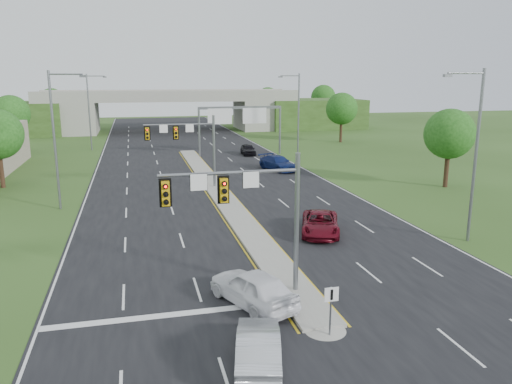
{
  "coord_description": "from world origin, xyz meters",
  "views": [
    {
      "loc": [
        -7.41,
        -21.92,
        10.4
      ],
      "look_at": [
        0.32,
        9.49,
        3.0
      ],
      "focal_mm": 35.0,
      "sensor_mm": 36.0,
      "label": 1
    }
  ],
  "objects_px": {
    "car_white": "(253,287)",
    "car_far_b": "(278,163)",
    "car_far_a": "(320,223)",
    "signal_mast_near": "(251,203)",
    "sign_gantry": "(239,117)",
    "overpass": "(170,113)",
    "car_far_c": "(248,149)",
    "signal_mast_far": "(190,140)",
    "car_silver": "(258,347)",
    "keep_right_sign": "(331,303)"
  },
  "relations": [
    {
      "from": "sign_gantry",
      "to": "car_silver",
      "type": "relative_size",
      "value": 2.55
    },
    {
      "from": "car_white",
      "to": "car_far_c",
      "type": "height_order",
      "value": "car_white"
    },
    {
      "from": "keep_right_sign",
      "to": "signal_mast_far",
      "type": "bearing_deg",
      "value": 94.39
    },
    {
      "from": "car_silver",
      "to": "car_far_a",
      "type": "height_order",
      "value": "car_silver"
    },
    {
      "from": "signal_mast_far",
      "to": "car_silver",
      "type": "bearing_deg",
      "value": -92.05
    },
    {
      "from": "car_far_a",
      "to": "car_far_b",
      "type": "relative_size",
      "value": 0.94
    },
    {
      "from": "keep_right_sign",
      "to": "car_silver",
      "type": "relative_size",
      "value": 0.48
    },
    {
      "from": "overpass",
      "to": "car_far_c",
      "type": "distance_m",
      "value": 35.94
    },
    {
      "from": "sign_gantry",
      "to": "overpass",
      "type": "xyz_separation_m",
      "value": [
        -6.68,
        35.08,
        -1.69
      ]
    },
    {
      "from": "signal_mast_far",
      "to": "car_far_c",
      "type": "height_order",
      "value": "signal_mast_far"
    },
    {
      "from": "signal_mast_near",
      "to": "sign_gantry",
      "type": "distance_m",
      "value": 45.88
    },
    {
      "from": "sign_gantry",
      "to": "car_far_a",
      "type": "bearing_deg",
      "value": -93.25
    },
    {
      "from": "signal_mast_far",
      "to": "keep_right_sign",
      "type": "xyz_separation_m",
      "value": [
        2.26,
        -29.45,
        -3.21
      ]
    },
    {
      "from": "signal_mast_far",
      "to": "car_far_c",
      "type": "xyz_separation_m",
      "value": [
        10.19,
        20.13,
        -3.97
      ]
    },
    {
      "from": "sign_gantry",
      "to": "car_silver",
      "type": "height_order",
      "value": "sign_gantry"
    },
    {
      "from": "sign_gantry",
      "to": "car_far_c",
      "type": "relative_size",
      "value": 2.67
    },
    {
      "from": "car_white",
      "to": "car_far_a",
      "type": "distance_m",
      "value": 11.82
    },
    {
      "from": "car_far_a",
      "to": "car_far_c",
      "type": "distance_m",
      "value": 36.53
    },
    {
      "from": "overpass",
      "to": "car_white",
      "type": "distance_m",
      "value": 80.92
    },
    {
      "from": "signal_mast_far",
      "to": "sign_gantry",
      "type": "relative_size",
      "value": 0.6
    },
    {
      "from": "car_white",
      "to": "car_far_c",
      "type": "xyz_separation_m",
      "value": [
        10.3,
        45.9,
        -0.12
      ]
    },
    {
      "from": "signal_mast_near",
      "to": "car_white",
      "type": "distance_m",
      "value": 3.92
    },
    {
      "from": "sign_gantry",
      "to": "signal_mast_near",
      "type": "bearing_deg",
      "value": -101.25
    },
    {
      "from": "car_white",
      "to": "car_far_a",
      "type": "relative_size",
      "value": 0.95
    },
    {
      "from": "car_far_c",
      "to": "keep_right_sign",
      "type": "bearing_deg",
      "value": -95.54
    },
    {
      "from": "sign_gantry",
      "to": "car_white",
      "type": "bearing_deg",
      "value": -101.19
    },
    {
      "from": "signal_mast_near",
      "to": "sign_gantry",
      "type": "height_order",
      "value": "signal_mast_near"
    },
    {
      "from": "overpass",
      "to": "car_far_c",
      "type": "height_order",
      "value": "overpass"
    },
    {
      "from": "car_silver",
      "to": "car_far_a",
      "type": "distance_m",
      "value": 16.58
    },
    {
      "from": "overpass",
      "to": "car_far_a",
      "type": "relative_size",
      "value": 15.08
    },
    {
      "from": "sign_gantry",
      "to": "car_far_a",
      "type": "distance_m",
      "value": 36.58
    },
    {
      "from": "car_far_a",
      "to": "car_white",
      "type": "bearing_deg",
      "value": -106.36
    },
    {
      "from": "overpass",
      "to": "car_white",
      "type": "relative_size",
      "value": 15.85
    },
    {
      "from": "keep_right_sign",
      "to": "car_white",
      "type": "relative_size",
      "value": 0.44
    },
    {
      "from": "signal_mast_far",
      "to": "car_white",
      "type": "xyz_separation_m",
      "value": [
        -0.11,
        -25.77,
        -3.85
      ]
    },
    {
      "from": "signal_mast_far",
      "to": "overpass",
      "type": "bearing_deg",
      "value": 87.65
    },
    {
      "from": "signal_mast_far",
      "to": "car_far_a",
      "type": "relative_size",
      "value": 1.32
    },
    {
      "from": "signal_mast_far",
      "to": "car_far_a",
      "type": "height_order",
      "value": "signal_mast_far"
    },
    {
      "from": "keep_right_sign",
      "to": "car_far_b",
      "type": "bearing_deg",
      "value": 76.93
    },
    {
      "from": "overpass",
      "to": "car_far_a",
      "type": "distance_m",
      "value": 71.53
    },
    {
      "from": "car_white",
      "to": "car_far_b",
      "type": "relative_size",
      "value": 0.89
    },
    {
      "from": "signal_mast_near",
      "to": "signal_mast_far",
      "type": "distance_m",
      "value": 25.0
    },
    {
      "from": "signal_mast_near",
      "to": "car_far_a",
      "type": "relative_size",
      "value": 1.32
    },
    {
      "from": "sign_gantry",
      "to": "car_silver",
      "type": "distance_m",
      "value": 51.94
    },
    {
      "from": "signal_mast_far",
      "to": "car_far_a",
      "type": "bearing_deg",
      "value": -67.02
    },
    {
      "from": "keep_right_sign",
      "to": "car_silver",
      "type": "height_order",
      "value": "keep_right_sign"
    },
    {
      "from": "signal_mast_near",
      "to": "overpass",
      "type": "height_order",
      "value": "overpass"
    },
    {
      "from": "signal_mast_near",
      "to": "car_far_b",
      "type": "bearing_deg",
      "value": 71.58
    },
    {
      "from": "car_far_a",
      "to": "signal_mast_near",
      "type": "bearing_deg",
      "value": -108.25
    },
    {
      "from": "car_white",
      "to": "car_far_b",
      "type": "xyz_separation_m",
      "value": [
        10.99,
        33.46,
        -0.04
      ]
    }
  ]
}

